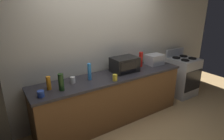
{
  "coord_description": "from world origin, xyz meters",
  "views": [
    {
      "loc": [
        -1.72,
        -2.22,
        2.09
      ],
      "look_at": [
        0.0,
        0.4,
        1.0
      ],
      "focal_mm": 30.5,
      "sensor_mm": 36.0,
      "label": 1
    }
  ],
  "objects": [
    {
      "name": "ground_plane",
      "position": [
        0.0,
        0.0,
        0.0
      ],
      "size": [
        8.0,
        8.0,
        0.0
      ],
      "primitive_type": "plane",
      "color": "tan"
    },
    {
      "name": "toaster_oven",
      "position": [
        1.1,
        0.46,
        1.01
      ],
      "size": [
        0.34,
        0.26,
        0.21
      ],
      "primitive_type": "cube",
      "color": "#B7BABF",
      "rests_on": "counter_run"
    },
    {
      "name": "back_wall",
      "position": [
        0.0,
        0.81,
        1.35
      ],
      "size": [
        6.4,
        0.1,
        2.7
      ],
      "primitive_type": "cube",
      "color": "beige",
      "rests_on": "ground_plane"
    },
    {
      "name": "mug_white",
      "position": [
        -0.71,
        0.46,
        0.95
      ],
      "size": [
        0.08,
        0.08,
        0.1
      ],
      "primitive_type": "cylinder",
      "color": "white",
      "rests_on": "counter_run"
    },
    {
      "name": "mug_blue",
      "position": [
        -1.25,
        0.25,
        0.94
      ],
      "size": [
        0.09,
        0.09,
        0.09
      ],
      "primitive_type": "cylinder",
      "color": "#2D4CB2",
      "rests_on": "counter_run"
    },
    {
      "name": "counter_run",
      "position": [
        0.0,
        0.4,
        0.45
      ],
      "size": [
        2.84,
        0.64,
        0.9
      ],
      "color": "brown",
      "rests_on": "ground_plane"
    },
    {
      "name": "mug_yellow",
      "position": [
        -0.09,
        0.17,
        0.95
      ],
      "size": [
        0.08,
        0.08,
        0.11
      ],
      "primitive_type": "cylinder",
      "color": "yellow",
      "rests_on": "counter_run"
    },
    {
      "name": "bottle_hot_sauce",
      "position": [
        0.76,
        0.51,
        1.05
      ],
      "size": [
        0.08,
        0.08,
        0.29
      ],
      "primitive_type": "cylinder",
      "color": "red",
      "rests_on": "counter_run"
    },
    {
      "name": "microwave",
      "position": [
        0.31,
        0.45,
        1.04
      ],
      "size": [
        0.48,
        0.35,
        0.27
      ],
      "color": "black",
      "rests_on": "counter_run"
    },
    {
      "name": "bottle_spray_cleaner",
      "position": [
        -0.42,
        0.44,
        1.04
      ],
      "size": [
        0.06,
        0.06,
        0.28
      ],
      "primitive_type": "cylinder",
      "color": "#338CE5",
      "rests_on": "counter_run"
    },
    {
      "name": "bottle_wine",
      "position": [
        -0.95,
        0.29,
        1.03
      ],
      "size": [
        0.08,
        0.08,
        0.26
      ],
      "primitive_type": "cylinder",
      "color": "#1E3F19",
      "rests_on": "counter_run"
    },
    {
      "name": "bottle_dish_soap",
      "position": [
        -1.09,
        0.42,
        1.0
      ],
      "size": [
        0.07,
        0.07,
        0.2
      ],
      "primitive_type": "cylinder",
      "color": "orange",
      "rests_on": "counter_run"
    },
    {
      "name": "stove_range",
      "position": [
        2.0,
        0.4,
        0.46
      ],
      "size": [
        0.6,
        0.61,
        1.08
      ],
      "color": "#B7BABF",
      "rests_on": "ground_plane"
    }
  ]
}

